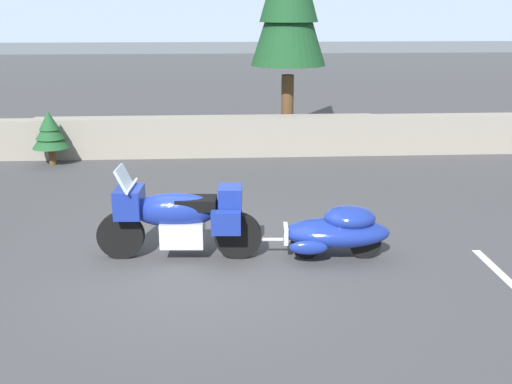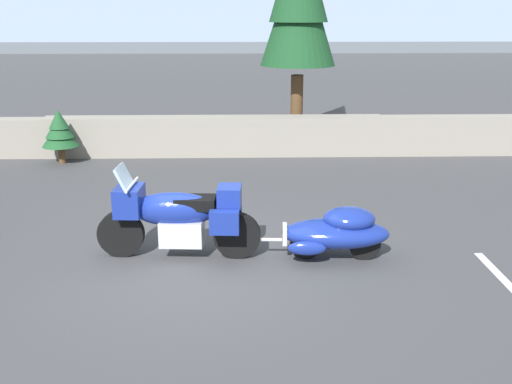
{
  "view_description": "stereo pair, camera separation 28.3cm",
  "coord_description": "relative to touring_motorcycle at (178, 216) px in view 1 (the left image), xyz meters",
  "views": [
    {
      "loc": [
        0.34,
        -7.65,
        3.4
      ],
      "look_at": [
        0.85,
        0.65,
        0.85
      ],
      "focal_mm": 42.25,
      "sensor_mm": 36.0,
      "label": 1
    },
    {
      "loc": [
        0.62,
        -7.66,
        3.4
      ],
      "look_at": [
        0.85,
        0.65,
        0.85
      ],
      "focal_mm": 42.25,
      "sensor_mm": 36.0,
      "label": 2
    }
  ],
  "objects": [
    {
      "name": "stone_guard_wall",
      "position": [
        0.33,
        6.13,
        -0.16
      ],
      "size": [
        24.0,
        0.56,
        0.93
      ],
      "color": "gray",
      "rests_on": "ground"
    },
    {
      "name": "ground_plane",
      "position": [
        0.26,
        -0.31,
        -0.62
      ],
      "size": [
        80.0,
        80.0,
        0.0
      ],
      "primitive_type": "plane",
      "color": "#424244"
    },
    {
      "name": "pine_sapling_near",
      "position": [
        -3.17,
        5.47,
        0.15
      ],
      "size": [
        0.81,
        0.81,
        1.23
      ],
      "color": "brown",
      "rests_on": "ground"
    },
    {
      "name": "car_shaped_trailer",
      "position": [
        2.22,
        -0.14,
        -0.21
      ],
      "size": [
        2.22,
        0.82,
        0.76
      ],
      "color": "black",
      "rests_on": "ground"
    },
    {
      "name": "touring_motorcycle",
      "position": [
        0.0,
        0.0,
        0.0
      ],
      "size": [
        2.31,
        0.82,
        1.33
      ],
      "color": "black",
      "rests_on": "ground"
    }
  ]
}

